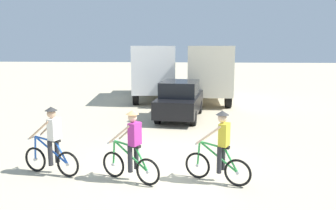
# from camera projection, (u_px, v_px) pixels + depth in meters

# --- Properties ---
(ground_plane) EXTENTS (120.00, 120.00, 0.00)m
(ground_plane) POSITION_uv_depth(u_px,v_px,m) (166.00, 169.00, 9.10)
(ground_plane) COLOR beige
(box_truck_avon_van) EXTENTS (3.13, 6.98, 3.35)m
(box_truck_avon_van) POSITION_uv_depth(u_px,v_px,m) (153.00, 69.00, 21.01)
(box_truck_avon_van) COLOR white
(box_truck_avon_van) RESTS_ON ground
(box_truck_cream_rv) EXTENTS (2.40, 6.75, 3.35)m
(box_truck_cream_rv) POSITION_uv_depth(u_px,v_px,m) (208.00, 70.00, 20.13)
(box_truck_cream_rv) COLOR beige
(box_truck_cream_rv) RESTS_ON ground
(sedan_parked) EXTENTS (2.22, 4.37, 1.76)m
(sedan_parked) POSITION_uv_depth(u_px,v_px,m) (180.00, 100.00, 15.30)
(sedan_parked) COLOR black
(sedan_parked) RESTS_ON ground
(cyclist_orange_shirt) EXTENTS (1.68, 0.66, 1.82)m
(cyclist_orange_shirt) POSITION_uv_depth(u_px,v_px,m) (52.00, 143.00, 8.56)
(cyclist_orange_shirt) COLOR black
(cyclist_orange_shirt) RESTS_ON ground
(cyclist_cowboy_hat) EXTENTS (1.59, 0.83, 1.82)m
(cyclist_cowboy_hat) POSITION_uv_depth(u_px,v_px,m) (132.00, 149.00, 8.11)
(cyclist_cowboy_hat) COLOR black
(cyclist_cowboy_hat) RESTS_ON ground
(cyclist_near_camera) EXTENTS (1.60, 0.82, 1.82)m
(cyclist_near_camera) POSITION_uv_depth(u_px,v_px,m) (220.00, 150.00, 8.05)
(cyclist_near_camera) COLOR black
(cyclist_near_camera) RESTS_ON ground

